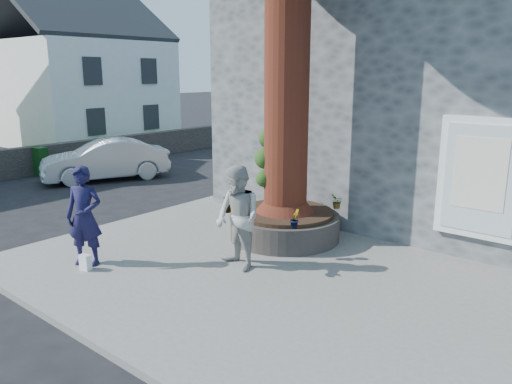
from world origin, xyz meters
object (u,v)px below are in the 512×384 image
Objects in this scene: car_silver at (105,160)px; a_board_sign at (40,161)px; woman at (238,218)px; man at (84,216)px; planter at (285,225)px.

a_board_sign is at bearing -132.74° from car_silver.
a_board_sign is at bearing -176.82° from woman.
man reaches higher than car_silver.
planter is at bearing 114.55° from woman.
woman is at bearing -13.79° from a_board_sign.
a_board_sign is (-11.25, 2.16, -0.55)m from woman.
car_silver reaches higher than a_board_sign.
man is 9.78m from a_board_sign.
woman reaches higher than man.
a_board_sign is (-2.40, -1.04, -0.18)m from car_silver.
woman reaches higher than planter.
planter is 2.30× the size of a_board_sign.
a_board_sign is at bearing 125.14° from man.
man is 2.78m from woman.
planter is 0.56× the size of car_silver.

